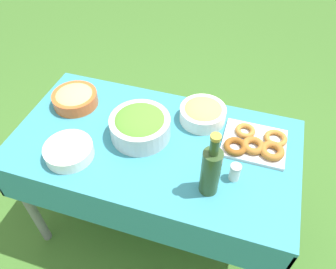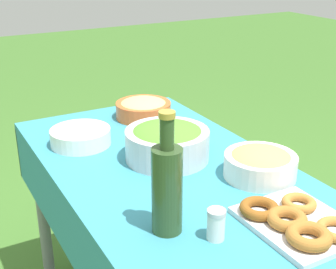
{
  "view_description": "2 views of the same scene",
  "coord_description": "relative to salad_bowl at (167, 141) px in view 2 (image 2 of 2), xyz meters",
  "views": [
    {
      "loc": [
        0.38,
        -0.97,
        1.92
      ],
      "look_at": [
        0.07,
        -0.0,
        0.84
      ],
      "focal_mm": 35.0,
      "sensor_mm": 36.0,
      "label": 1
    },
    {
      "loc": [
        1.2,
        -0.68,
        1.46
      ],
      "look_at": [
        -0.07,
        0.02,
        0.86
      ],
      "focal_mm": 50.0,
      "sensor_mm": 36.0,
      "label": 2
    }
  ],
  "objects": [
    {
      "name": "picnic_table",
      "position": [
        0.08,
        -0.03,
        -0.18
      ],
      "size": [
        1.36,
        0.73,
        0.77
      ],
      "color": "teal",
      "rests_on": "ground_plane"
    },
    {
      "name": "salad_bowl",
      "position": [
        0.0,
        0.0,
        0.0
      ],
      "size": [
        0.29,
        0.29,
        0.13
      ],
      "color": "silver",
      "rests_on": "picnic_table"
    },
    {
      "name": "pasta_bowl",
      "position": [
        -0.41,
        0.11,
        -0.02
      ],
      "size": [
        0.23,
        0.23,
        0.08
      ],
      "color": "#E05B28",
      "rests_on": "picnic_table"
    },
    {
      "name": "donut_platter",
      "position": [
        0.54,
        0.09,
        -0.04
      ],
      "size": [
        0.31,
        0.26,
        0.05
      ],
      "color": "silver",
      "rests_on": "picnic_table"
    },
    {
      "name": "plate_stack",
      "position": [
        -0.26,
        -0.22,
        -0.04
      ],
      "size": [
        0.22,
        0.22,
        0.06
      ],
      "color": "white",
      "rests_on": "picnic_table"
    },
    {
      "name": "olive_oil_bottle",
      "position": [
        0.38,
        -0.21,
        0.06
      ],
      "size": [
        0.08,
        0.08,
        0.33
      ],
      "color": "#2D4723",
      "rests_on": "picnic_table"
    },
    {
      "name": "fruit_bowl",
      "position": [
        0.26,
        0.19,
        -0.02
      ],
      "size": [
        0.23,
        0.23,
        0.09
      ],
      "color": "white",
      "rests_on": "picnic_table"
    },
    {
      "name": "salt_shaker",
      "position": [
        0.47,
        -0.12,
        -0.02
      ],
      "size": [
        0.05,
        0.05,
        0.08
      ],
      "color": "white",
      "rests_on": "picnic_table"
    }
  ]
}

